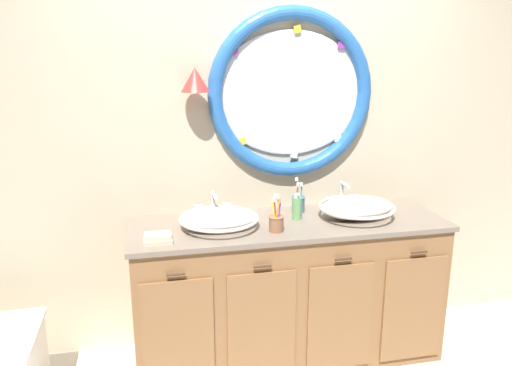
# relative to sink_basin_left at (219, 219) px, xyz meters

# --- Properties ---
(back_wall_assembly) EXTENTS (6.40, 0.26, 2.60)m
(back_wall_assembly) POSITION_rel_sink_basin_left_xyz_m (0.33, 0.36, 0.37)
(back_wall_assembly) COLOR beige
(back_wall_assembly) RESTS_ON ground_plane
(vanity_counter) EXTENTS (1.91, 0.64, 0.90)m
(vanity_counter) POSITION_rel_sink_basin_left_xyz_m (0.43, 0.03, -0.50)
(vanity_counter) COLOR olive
(vanity_counter) RESTS_ON ground_plane
(sink_basin_left) EXTENTS (0.46, 0.46, 0.11)m
(sink_basin_left) POSITION_rel_sink_basin_left_xyz_m (0.00, 0.00, 0.00)
(sink_basin_left) COLOR white
(sink_basin_left) RESTS_ON vanity_counter
(sink_basin_right) EXTENTS (0.47, 0.47, 0.14)m
(sink_basin_right) POSITION_rel_sink_basin_left_xyz_m (0.85, 0.00, 0.01)
(sink_basin_right) COLOR white
(sink_basin_right) RESTS_ON vanity_counter
(faucet_set_left) EXTENTS (0.23, 0.15, 0.16)m
(faucet_set_left) POSITION_rel_sink_basin_left_xyz_m (-0.00, 0.24, 0.01)
(faucet_set_left) COLOR silver
(faucet_set_left) RESTS_ON vanity_counter
(faucet_set_right) EXTENTS (0.22, 0.13, 0.17)m
(faucet_set_right) POSITION_rel_sink_basin_left_xyz_m (0.85, 0.25, 0.01)
(faucet_set_right) COLOR silver
(faucet_set_right) RESTS_ON vanity_counter
(toothbrush_holder_left) EXTENTS (0.09, 0.09, 0.23)m
(toothbrush_holder_left) POSITION_rel_sink_basin_left_xyz_m (0.31, -0.12, -0.00)
(toothbrush_holder_left) COLOR #996647
(toothbrush_holder_left) RESTS_ON vanity_counter
(toothbrush_holder_right) EXTENTS (0.09, 0.09, 0.22)m
(toothbrush_holder_right) POSITION_rel_sink_basin_left_xyz_m (0.54, 0.19, 0.00)
(toothbrush_holder_right) COLOR slate
(toothbrush_holder_right) RESTS_ON vanity_counter
(soap_dispenser) EXTENTS (0.05, 0.06, 0.17)m
(soap_dispenser) POSITION_rel_sink_basin_left_xyz_m (0.49, 0.05, 0.02)
(soap_dispenser) COLOR #6BAD66
(soap_dispenser) RESTS_ON vanity_counter
(folded_hand_towel) EXTENTS (0.15, 0.11, 0.05)m
(folded_hand_towel) POSITION_rel_sink_basin_left_xyz_m (-0.35, -0.16, -0.03)
(folded_hand_towel) COLOR beige
(folded_hand_towel) RESTS_ON vanity_counter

